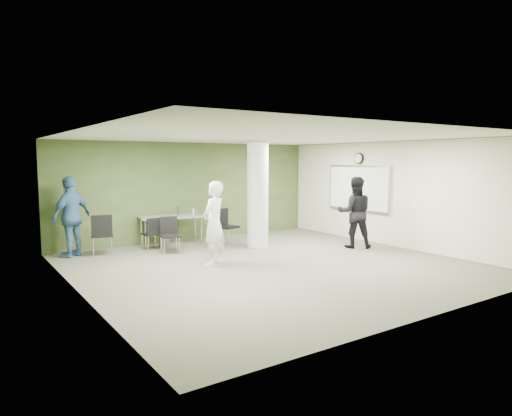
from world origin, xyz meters
TOP-DOWN VIEW (x-y plane):
  - floor at (0.00, 0.00)m, footprint 8.00×8.00m
  - ceiling at (0.00, 0.00)m, footprint 8.00×8.00m
  - wall_back at (0.00, 4.00)m, footprint 8.00×2.80m
  - wall_left at (-4.00, 0.00)m, footprint 0.02×8.00m
  - wall_right_cream at (4.00, 0.00)m, footprint 0.02×8.00m
  - column at (1.00, 2.00)m, footprint 0.56×0.56m
  - whiteboard at (3.92, 1.20)m, footprint 0.05×2.30m
  - wall_clock at (3.92, 1.20)m, footprint 0.06×0.32m
  - folding_table at (-0.82, 3.47)m, footprint 1.77×0.99m
  - wastebasket at (-1.14, 3.24)m, footprint 0.27×0.27m
  - chair_back_left at (-2.79, 3.08)m, footprint 0.61×0.61m
  - chair_back_right at (-1.52, 3.06)m, footprint 0.44×0.44m
  - chair_table_left at (-1.31, 2.49)m, footprint 0.54×0.54m
  - chair_table_right at (0.49, 2.83)m, footprint 0.60×0.60m
  - woman_white at (-1.01, 0.75)m, footprint 0.80×0.73m
  - man_black at (3.02, 0.43)m, footprint 1.15×1.11m
  - man_blue at (-3.40, 3.40)m, footprint 1.20×1.02m

SIDE VIEW (x-z plane):
  - floor at x=0.00m, z-range 0.00..0.00m
  - wastebasket at x=-1.14m, z-range 0.00..0.32m
  - chair_back_right at x=-1.52m, z-range 0.07..0.91m
  - chair_table_left at x=-1.31m, z-range 0.07..0.97m
  - chair_table_right at x=0.49m, z-range 0.08..1.05m
  - chair_back_left at x=-2.79m, z-range 0.09..1.09m
  - folding_table at x=-0.82m, z-range 0.22..1.27m
  - woman_white at x=-1.01m, z-range 0.00..1.84m
  - man_black at x=3.02m, z-range 0.00..1.87m
  - man_blue at x=-3.40m, z-range 0.00..1.93m
  - wall_back at x=0.00m, z-range 1.39..1.41m
  - wall_left at x=-4.00m, z-range 0.00..2.80m
  - wall_right_cream at x=4.00m, z-range 0.00..2.80m
  - column at x=1.00m, z-range 0.00..2.80m
  - whiteboard at x=3.92m, z-range 0.85..2.15m
  - wall_clock at x=3.92m, z-range 2.19..2.51m
  - ceiling at x=0.00m, z-range 2.80..2.80m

